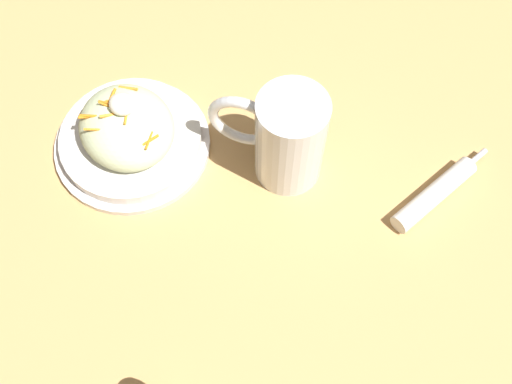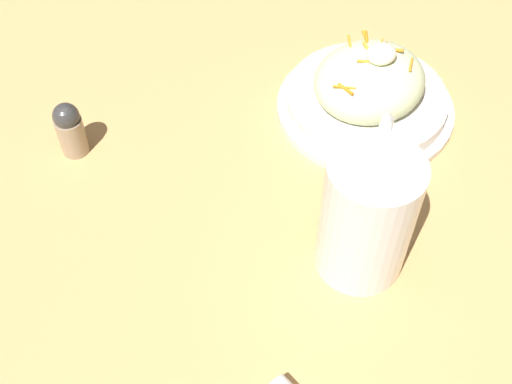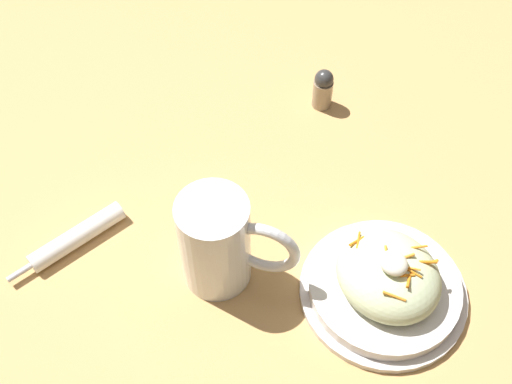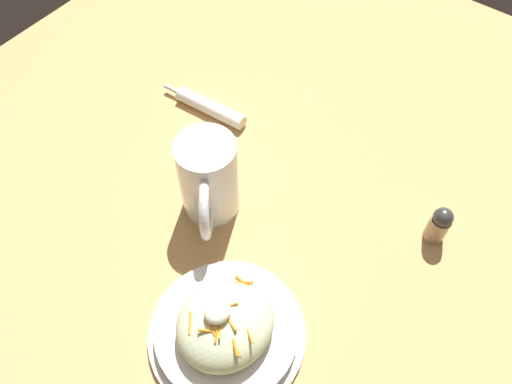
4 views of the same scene
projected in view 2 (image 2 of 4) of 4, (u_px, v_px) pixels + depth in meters
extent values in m
plane|color=tan|center=(250.00, 222.00, 0.73)|extent=(1.43, 1.43, 0.00)
cylinder|color=silver|center=(365.00, 108.00, 0.84)|extent=(0.22, 0.22, 0.01)
cylinder|color=silver|center=(366.00, 99.00, 0.83)|extent=(0.20, 0.20, 0.02)
ellipsoid|color=beige|center=(369.00, 81.00, 0.81)|extent=(0.14, 0.13, 0.07)
cylinder|color=orange|center=(393.00, 50.00, 0.79)|extent=(0.02, 0.02, 0.01)
cylinder|color=orange|center=(389.00, 50.00, 0.79)|extent=(0.01, 0.02, 0.01)
cylinder|color=orange|center=(366.00, 61.00, 0.77)|extent=(0.02, 0.02, 0.01)
cylinder|color=orange|center=(345.00, 87.00, 0.76)|extent=(0.02, 0.02, 0.00)
cylinder|color=orange|center=(367.00, 49.00, 0.79)|extent=(0.01, 0.02, 0.01)
cylinder|color=orange|center=(350.00, 45.00, 0.80)|extent=(0.02, 0.03, 0.01)
cylinder|color=orange|center=(346.00, 89.00, 0.76)|extent=(0.00, 0.02, 0.01)
cylinder|color=orange|center=(366.00, 39.00, 0.81)|extent=(0.01, 0.03, 0.01)
cylinder|color=orange|center=(384.00, 46.00, 0.79)|extent=(0.02, 0.01, 0.01)
cylinder|color=orange|center=(411.00, 64.00, 0.78)|extent=(0.03, 0.02, 0.01)
cylinder|color=orange|center=(380.00, 47.00, 0.79)|extent=(0.02, 0.02, 0.01)
cylinder|color=orange|center=(367.00, 40.00, 0.81)|extent=(0.02, 0.03, 0.00)
ellipsoid|color=white|center=(381.00, 54.00, 0.77)|extent=(0.04, 0.03, 0.02)
cylinder|color=white|center=(367.00, 217.00, 0.65)|extent=(0.09, 0.09, 0.15)
cylinder|color=gold|center=(363.00, 234.00, 0.67)|extent=(0.08, 0.08, 0.09)
cylinder|color=white|center=(370.00, 202.00, 0.63)|extent=(0.08, 0.08, 0.01)
torus|color=white|center=(379.00, 159.00, 0.67)|extent=(0.08, 0.07, 0.10)
cylinder|color=gray|center=(72.00, 136.00, 0.78)|extent=(0.03, 0.03, 0.05)
sphere|color=#333333|center=(66.00, 116.00, 0.76)|extent=(0.03, 0.03, 0.03)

